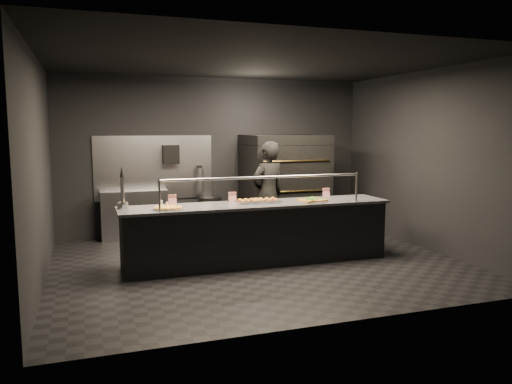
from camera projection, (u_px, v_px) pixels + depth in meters
room at (255, 165)px, 7.44m from camera, size 6.04×6.00×3.00m
service_counter at (258, 233)px, 7.53m from camera, size 4.10×0.78×1.37m
pizza_oven at (284, 184)px, 9.64m from camera, size 1.50×1.23×1.91m
prep_shelf at (135, 215)px, 9.20m from camera, size 1.20×0.35×0.90m
towel_dispenser at (171, 154)px, 9.35m from camera, size 0.30×0.20×0.35m
fire_extinguisher at (200, 179)px, 9.59m from camera, size 0.14×0.14×0.51m
beer_tap at (123, 197)px, 6.95m from camera, size 0.16×0.22×0.60m
round_pizza at (168, 208)px, 6.95m from camera, size 0.46×0.46×0.03m
slider_tray_a at (250, 201)px, 7.51m from camera, size 0.43×0.33×0.06m
slider_tray_b at (265, 201)px, 7.56m from camera, size 0.48×0.40×0.07m
square_pizza at (312, 200)px, 7.66m from camera, size 0.48×0.48×0.05m
condiment_jar at (163, 204)px, 7.13m from camera, size 0.14×0.06×0.09m
tent_cards at (246, 196)px, 7.70m from camera, size 2.64×0.04×0.15m
trash_bin at (210, 216)px, 9.56m from camera, size 0.44×0.44×0.73m
worker at (268, 194)px, 8.61m from camera, size 0.76×0.62×1.81m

